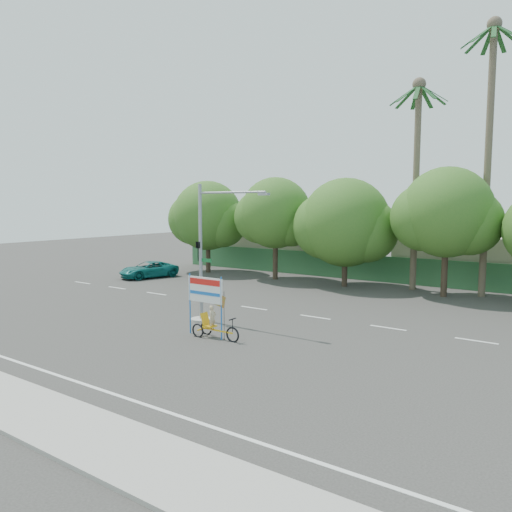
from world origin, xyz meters
The scene contains 14 objects.
ground centered at (0.00, 0.00, 0.00)m, with size 120.00×120.00×0.00m, color #33302D.
sidewalk_near centered at (0.00, -7.50, 0.06)m, with size 50.00×2.40×0.12m, color gray.
fence centered at (0.00, 21.50, 1.00)m, with size 38.00×0.08×2.00m, color #336B3D.
building_left centered at (-10.00, 26.00, 2.00)m, with size 12.00×8.00×4.00m, color #C1B499.
building_right centered at (8.00, 26.00, 1.80)m, with size 14.00×8.00×3.60m, color #C1B499.
tree_far_left centered at (-14.05, 18.00, 4.76)m, with size 7.14×6.00×7.96m.
tree_left centered at (-7.05, 18.00, 5.06)m, with size 6.66×5.60×8.07m.
tree_center centered at (-1.05, 18.00, 4.47)m, with size 7.62×6.40×7.85m.
tree_right centered at (5.95, 18.00, 5.24)m, with size 6.90×5.80×8.36m.
palm_tall centered at (8.00, 19.50, 10.46)m, with size 3.73×3.79×17.45m.
palm_short centered at (3.50, 19.50, 8.86)m, with size 3.73×3.79×14.45m.
traffic_signal centered at (-2.20, 3.98, 2.92)m, with size 4.72×1.10×7.00m.
trike_billboard centered at (0.01, 1.74, 1.15)m, with size 2.91×0.67×2.86m.
pickup_truck centered at (-15.87, 12.76, 0.66)m, with size 2.18×4.73×1.31m, color #0E635E.
Camera 1 is at (14.36, -15.09, 6.04)m, focal length 35.00 mm.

